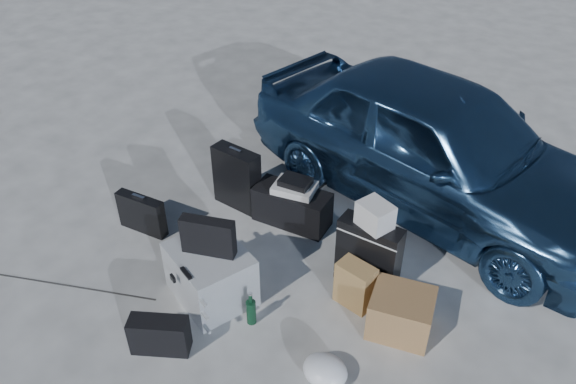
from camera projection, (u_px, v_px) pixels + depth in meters
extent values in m
plane|color=beige|center=(242.00, 312.00, 4.29)|extent=(60.00, 60.00, 0.00)
imported|color=#315987|center=(435.00, 144.00, 5.10)|extent=(3.92, 2.38, 1.25)
cube|color=#9EA1A3|center=(211.00, 274.00, 4.31)|extent=(0.77, 0.72, 0.45)
cube|color=black|center=(208.00, 236.00, 4.10)|extent=(0.41, 0.21, 0.30)
cube|color=black|center=(142.00, 214.00, 4.99)|extent=(0.47, 0.12, 0.36)
cube|color=black|center=(237.00, 178.00, 5.23)|extent=(0.48, 0.22, 0.60)
cube|color=black|center=(368.00, 255.00, 4.38)|extent=(0.51, 0.21, 0.60)
cube|color=silver|center=(375.00, 215.00, 4.14)|extent=(0.30, 0.28, 0.20)
cube|color=black|center=(292.00, 207.00, 5.09)|extent=(0.70, 0.32, 0.35)
cube|color=silver|center=(295.00, 188.00, 4.98)|extent=(0.40, 0.32, 0.06)
cube|color=black|center=(295.00, 182.00, 4.95)|extent=(0.28, 0.21, 0.06)
cube|color=#A38947|center=(355.00, 285.00, 4.27)|extent=(0.32, 0.23, 0.38)
cube|color=#9B6443|center=(401.00, 313.00, 4.07)|extent=(0.50, 0.46, 0.33)
ellipsoid|color=silver|center=(325.00, 371.00, 3.76)|extent=(0.34, 0.30, 0.17)
cube|color=black|center=(160.00, 335.00, 3.93)|extent=(0.44, 0.32, 0.29)
cylinder|color=black|center=(251.00, 308.00, 4.13)|extent=(0.09, 0.09, 0.29)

